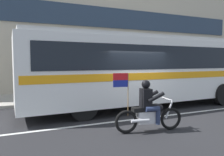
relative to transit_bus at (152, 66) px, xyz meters
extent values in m
plane|color=black|center=(-1.52, -1.19, -1.88)|extent=(60.00, 60.00, 0.00)
cube|color=#A39E93|center=(-1.52, 3.91, -1.81)|extent=(28.00, 3.80, 0.15)
cube|color=silver|center=(-1.52, -1.79, -1.88)|extent=(26.60, 0.14, 0.01)
cube|color=#233347|center=(-1.52, 5.77, 3.31)|extent=(25.76, 0.10, 1.40)
cube|color=white|center=(0.00, 0.01, -0.15)|extent=(12.02, 2.93, 2.70)
cube|color=black|center=(0.00, 0.01, 0.40)|extent=(11.07, 2.94, 0.96)
cube|color=orange|center=(0.00, 0.01, -0.35)|extent=(11.78, 2.95, 0.28)
cube|color=silver|center=(0.00, 0.01, 1.26)|extent=(11.78, 2.79, 0.16)
cylinder|color=black|center=(-3.70, -1.17, -1.36)|extent=(1.04, 0.30, 1.04)
cylinder|color=black|center=(3.29, -1.17, -1.36)|extent=(1.04, 0.30, 1.04)
torus|color=black|center=(-1.52, -3.28, -1.54)|extent=(0.70, 0.20, 0.69)
torus|color=black|center=(-2.95, -3.05, -1.54)|extent=(0.70, 0.20, 0.69)
cube|color=silver|center=(-2.29, -3.16, -1.44)|extent=(0.68, 0.38, 0.36)
ellipsoid|color=black|center=(-2.04, -3.20, -1.16)|extent=(0.52, 0.35, 0.24)
cube|color=black|center=(-2.48, -3.13, -1.20)|extent=(0.59, 0.35, 0.12)
cylinder|color=silver|center=(-1.58, -3.27, -1.24)|extent=(0.28, 0.10, 0.58)
cylinder|color=silver|center=(-1.66, -3.26, -0.92)|extent=(0.14, 0.64, 0.04)
cylinder|color=silver|center=(-2.61, -3.27, -1.49)|extent=(0.56, 0.18, 0.09)
cube|color=black|center=(-2.36, -3.15, -0.86)|extent=(0.33, 0.40, 0.56)
sphere|color=black|center=(-2.36, -3.15, -0.45)|extent=(0.26, 0.26, 0.26)
cylinder|color=#232D4C|center=(-2.19, -2.99, -1.16)|extent=(0.44, 0.21, 0.15)
cylinder|color=#232D4C|center=(-2.01, -3.02, -1.40)|extent=(0.13, 0.13, 0.46)
cylinder|color=#232D4C|center=(-2.25, -3.35, -1.16)|extent=(0.44, 0.21, 0.15)
cylinder|color=#232D4C|center=(-2.07, -3.38, -1.40)|extent=(0.13, 0.13, 0.46)
cylinder|color=black|center=(-2.09, -2.99, -0.82)|extent=(0.53, 0.19, 0.32)
cylinder|color=black|center=(-2.15, -3.38, -0.82)|extent=(0.53, 0.19, 0.32)
cylinder|color=olive|center=(-2.90, -3.06, -0.73)|extent=(0.02, 0.02, 1.25)
cube|color=red|center=(-3.13, -3.02, -0.21)|extent=(0.44, 0.09, 0.20)
cube|color=navy|center=(-3.13, -3.02, -0.41)|extent=(0.44, 0.09, 0.20)
cylinder|color=#4C8C3F|center=(2.82, 2.59, -1.44)|extent=(0.22, 0.22, 0.58)
sphere|color=#4C8C3F|center=(2.82, 2.59, -1.08)|extent=(0.20, 0.20, 0.20)
cylinder|color=#4C8C3F|center=(2.82, 2.45, -1.41)|extent=(0.09, 0.10, 0.09)
camera|label=1|loc=(-5.84, -8.62, 0.21)|focal=34.93mm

